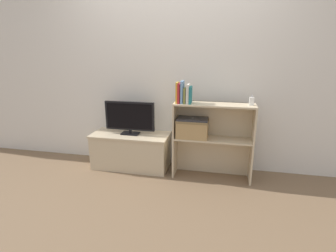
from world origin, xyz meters
The scene contains 15 objects.
ground_plane centered at (0.00, 0.00, 0.00)m, with size 16.00×16.00×0.00m, color brown.
wall_back centered at (0.00, 0.45, 1.20)m, with size 10.00×0.05×2.40m.
tv_stand centered at (-0.50, 0.21, 0.22)m, with size 0.98×0.44×0.45m.
tv centered at (-0.50, 0.21, 0.67)m, with size 0.63×0.14×0.41m.
bookshelf_lower_tier centered at (0.53, 0.19, 0.31)m, with size 0.91×0.27×0.49m.
bookshelf_upper_tier centered at (0.53, 0.19, 0.75)m, with size 0.91×0.27×0.40m.
book_mustard centered at (0.11, 0.10, 1.01)m, with size 0.02×0.13×0.23m.
book_crimson centered at (0.14, 0.10, 1.01)m, with size 0.02×0.15×0.22m.
book_skyblue centered at (0.17, 0.10, 1.02)m, with size 0.03×0.13×0.25m.
book_olive centered at (0.20, 0.10, 0.98)m, with size 0.02×0.13×0.17m.
book_ivory centered at (0.24, 0.10, 1.00)m, with size 0.03×0.13×0.21m.
book_teal centered at (0.26, 0.10, 0.99)m, with size 0.02×0.15×0.19m.
baby_monitor centered at (0.92, 0.14, 0.94)m, with size 0.05×0.04×0.12m.
storage_basket_left centered at (0.29, 0.12, 0.61)m, with size 0.36×0.24×0.21m.
laptop centered at (0.29, 0.12, 0.71)m, with size 0.35×0.21×0.02m.
Camera 1 is at (0.62, -2.78, 1.47)m, focal length 28.00 mm.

